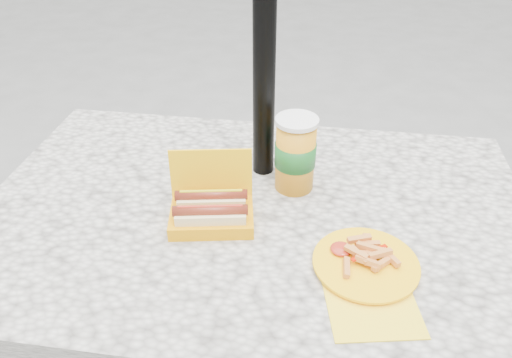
# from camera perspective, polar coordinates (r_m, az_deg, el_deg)

# --- Properties ---
(picnic_table) EXTENTS (1.20, 0.80, 0.75)m
(picnic_table) POSITION_cam_1_polar(r_m,az_deg,el_deg) (1.16, -0.30, -7.69)
(picnic_table) COLOR beige
(picnic_table) RESTS_ON ground
(umbrella_pole) EXTENTS (0.05, 0.05, 2.20)m
(umbrella_pole) POSITION_cam_1_polar(r_m,az_deg,el_deg) (1.07, 0.99, 16.95)
(umbrella_pole) COLOR black
(umbrella_pole) RESTS_ON ground
(hotdog_box) EXTENTS (0.19, 0.15, 0.14)m
(hotdog_box) POSITION_cam_1_polar(r_m,az_deg,el_deg) (1.04, -5.11, -3.55)
(hotdog_box) COLOR #FFBA0A
(hotdog_box) RESTS_ON picnic_table
(fries_plate) EXTENTS (0.20, 0.28, 0.04)m
(fries_plate) POSITION_cam_1_polar(r_m,az_deg,el_deg) (0.97, 12.42, -9.64)
(fries_plate) COLOR yellow
(fries_plate) RESTS_ON picnic_table
(soda_cup) EXTENTS (0.09, 0.09, 0.18)m
(soda_cup) POSITION_cam_1_polar(r_m,az_deg,el_deg) (1.12, 4.52, 2.89)
(soda_cup) COLOR orange
(soda_cup) RESTS_ON picnic_table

